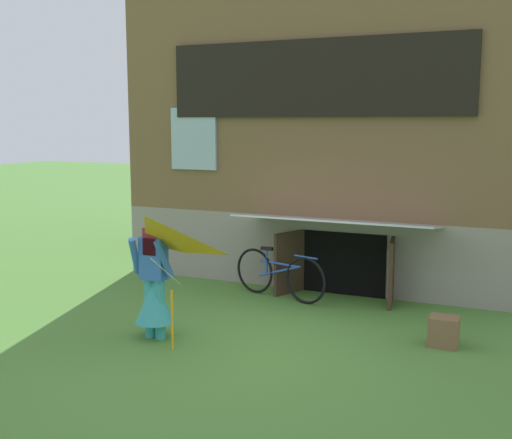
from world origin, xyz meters
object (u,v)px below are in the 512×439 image
object	(u,v)px
bicycle_blue	(279,274)
wooden_crate	(444,331)
person	(154,289)
kite	(146,254)

from	to	relation	value
bicycle_blue	wooden_crate	distance (m)	3.04
wooden_crate	person	bearing A→B (deg)	-161.12
person	bicycle_blue	size ratio (longest dim) A/B	0.91
kite	person	bearing A→B (deg)	115.43
bicycle_blue	wooden_crate	world-z (taller)	bicycle_blue
kite	wooden_crate	distance (m)	3.91
bicycle_blue	wooden_crate	bearing A→B (deg)	-8.38
kite	wooden_crate	bearing A→B (deg)	29.06
kite	wooden_crate	xyz separation A→B (m)	(3.28, 1.82, -1.09)
person	wooden_crate	bearing A→B (deg)	20.43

